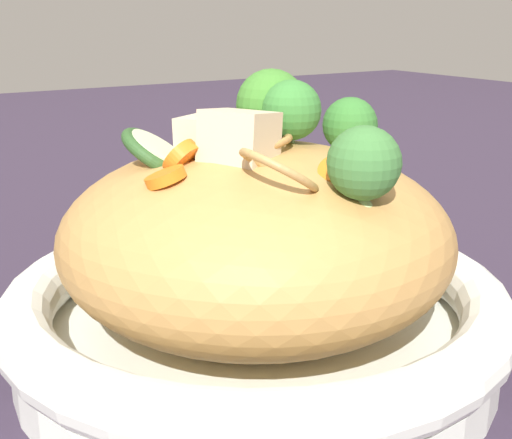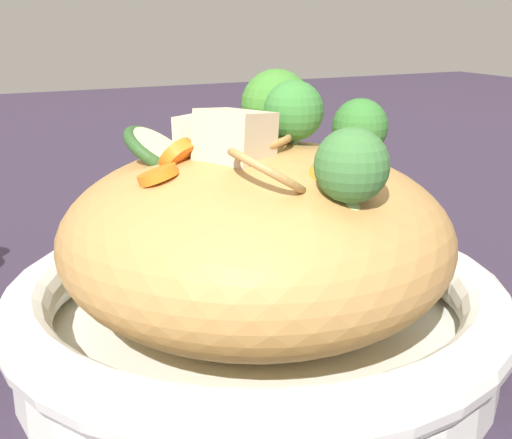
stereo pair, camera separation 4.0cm
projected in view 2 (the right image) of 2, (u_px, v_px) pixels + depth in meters
ground_plane at (256, 358)px, 0.42m from camera, size 3.00×3.00×0.00m
serving_bowl at (256, 315)px, 0.42m from camera, size 0.30×0.30×0.05m
noodle_heap at (256, 237)px, 0.40m from camera, size 0.23×0.23×0.12m
broccoli_florets at (313, 125)px, 0.39m from camera, size 0.12×0.15×0.07m
carrot_coins at (223, 162)px, 0.36m from camera, size 0.10×0.09×0.03m
zucchini_slices at (206, 145)px, 0.42m from camera, size 0.13×0.12×0.05m
chicken_chunks at (225, 140)px, 0.37m from camera, size 0.05×0.07×0.04m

